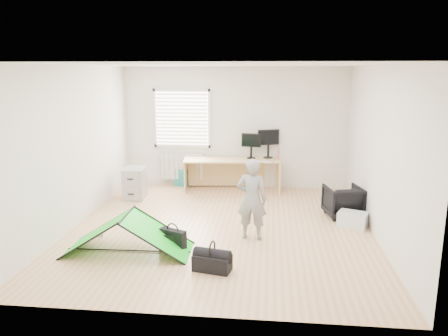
# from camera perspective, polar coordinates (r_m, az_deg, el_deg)

# --- Properties ---
(ground) EXTENTS (5.50, 5.50, 0.00)m
(ground) POSITION_cam_1_polar(r_m,az_deg,el_deg) (7.49, -0.33, -7.78)
(ground) COLOR tan
(ground) RESTS_ON ground
(back_wall) EXTENTS (5.00, 0.02, 2.70)m
(back_wall) POSITION_cam_1_polar(r_m,az_deg,el_deg) (9.84, 1.45, 5.28)
(back_wall) COLOR silver
(back_wall) RESTS_ON ground
(window) EXTENTS (1.20, 0.06, 1.20)m
(window) POSITION_cam_1_polar(r_m,az_deg,el_deg) (9.94, -5.51, 6.46)
(window) COLOR silver
(window) RESTS_ON back_wall
(radiator) EXTENTS (1.00, 0.12, 0.60)m
(radiator) POSITION_cam_1_polar(r_m,az_deg,el_deg) (10.08, -5.43, 0.21)
(radiator) COLOR silver
(radiator) RESTS_ON back_wall
(desk) EXTENTS (2.14, 0.89, 0.71)m
(desk) POSITION_cam_1_polar(r_m,az_deg,el_deg) (9.65, 0.97, -0.88)
(desk) COLOR tan
(desk) RESTS_ON ground
(filing_cabinet) EXTENTS (0.45, 0.58, 0.64)m
(filing_cabinet) POSITION_cam_1_polar(r_m,az_deg,el_deg) (9.27, -11.55, -1.93)
(filing_cabinet) COLOR #9C9FA1
(filing_cabinet) RESTS_ON ground
(monitor_left) EXTENTS (0.44, 0.15, 0.41)m
(monitor_left) POSITION_cam_1_polar(r_m,az_deg,el_deg) (9.61, 3.57, 2.46)
(monitor_left) COLOR black
(monitor_left) RESTS_ON desk
(monitor_right) EXTENTS (0.49, 0.27, 0.47)m
(monitor_right) POSITION_cam_1_polar(r_m,az_deg,el_deg) (9.70, 5.80, 2.68)
(monitor_right) COLOR black
(monitor_right) RESTS_ON desk
(keyboard) EXTENTS (0.47, 0.23, 0.02)m
(keyboard) POSITION_cam_1_polar(r_m,az_deg,el_deg) (9.29, 5.03, 0.84)
(keyboard) COLOR beige
(keyboard) RESTS_ON desk
(thermos) EXTENTS (0.08, 0.08, 0.26)m
(thermos) POSITION_cam_1_polar(r_m,az_deg,el_deg) (9.55, 7.03, 1.86)
(thermos) COLOR #AF6272
(thermos) RESTS_ON desk
(office_chair) EXTENTS (0.73, 0.75, 0.57)m
(office_chair) POSITION_cam_1_polar(r_m,az_deg,el_deg) (8.24, 15.27, -4.21)
(office_chair) COLOR black
(office_chair) RESTS_ON ground
(person) EXTENTS (0.51, 0.36, 1.30)m
(person) POSITION_cam_1_polar(r_m,az_deg,el_deg) (6.84, 3.66, -4.09)
(person) COLOR gray
(person) RESTS_ON ground
(kite) EXTENTS (1.87, 0.88, 0.57)m
(kite) POSITION_cam_1_polar(r_m,az_deg,el_deg) (6.61, -12.45, -8.30)
(kite) COLOR #14D21F
(kite) RESTS_ON ground
(storage_crate) EXTENTS (0.56, 0.48, 0.26)m
(storage_crate) POSITION_cam_1_polar(r_m,az_deg,el_deg) (7.79, 16.44, -6.49)
(storage_crate) COLOR silver
(storage_crate) RESTS_ON ground
(tote_bag) EXTENTS (0.36, 0.26, 0.39)m
(tote_bag) POSITION_cam_1_polar(r_m,az_deg,el_deg) (10.11, -5.58, -1.26)
(tote_bag) COLOR teal
(tote_bag) RESTS_ON ground
(laptop_bag) EXTENTS (0.43, 0.28, 0.31)m
(laptop_bag) POSITION_cam_1_polar(r_m,az_deg,el_deg) (6.61, -6.68, -9.29)
(laptop_bag) COLOR black
(laptop_bag) RESTS_ON ground
(white_box) EXTENTS (0.10, 0.10, 0.09)m
(white_box) POSITION_cam_1_polar(r_m,az_deg,el_deg) (7.39, -15.80, -8.22)
(white_box) COLOR silver
(white_box) RESTS_ON ground
(duffel_bag) EXTENTS (0.54, 0.35, 0.22)m
(duffel_bag) POSITION_cam_1_polar(r_m,az_deg,el_deg) (5.95, -1.55, -12.27)
(duffel_bag) COLOR black
(duffel_bag) RESTS_ON ground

